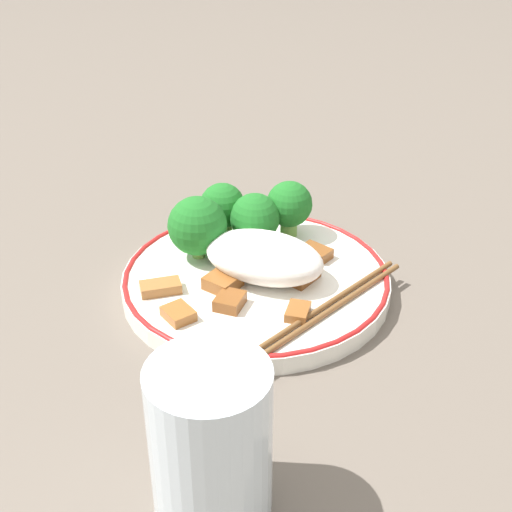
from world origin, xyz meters
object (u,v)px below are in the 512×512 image
at_px(broccoli_back_center, 255,218).
at_px(broccoli_mid_left, 197,226).
at_px(broccoli_back_left, 294,206).
at_px(plate, 256,280).
at_px(drinking_glass, 211,442).
at_px(broccoli_back_right, 222,207).
at_px(chopsticks, 318,314).

bearing_deg(broccoli_back_center, broccoli_mid_left, -131.80).
xyz_separation_m(broccoli_back_left, broccoli_back_center, (-0.03, -0.03, -0.01)).
xyz_separation_m(plate, drinking_glass, (0.07, -0.24, 0.04)).
xyz_separation_m(broccoli_back_left, broccoli_back_right, (-0.07, -0.03, -0.00)).
bearing_deg(broccoli_back_right, drinking_glass, -65.17).
height_order(broccoli_back_center, drinking_glass, drinking_glass).
bearing_deg(broccoli_back_right, plate, -42.50).
relative_size(broccoli_back_right, drinking_glass, 0.51).
relative_size(plate, broccoli_back_left, 4.30).
xyz_separation_m(broccoli_back_center, broccoli_back_right, (-0.04, 0.00, 0.00)).
bearing_deg(chopsticks, broccoli_mid_left, 161.00).
relative_size(broccoli_back_right, chopsticks, 0.26).
bearing_deg(plate, drinking_glass, -72.59).
bearing_deg(broccoli_back_right, chopsticks, -35.29).
bearing_deg(chopsticks, broccoli_back_right, 144.71).
distance_m(broccoli_back_right, drinking_glass, 0.33).
height_order(broccoli_back_left, broccoli_back_right, broccoli_back_left).
relative_size(plate, broccoli_mid_left, 4.02).
xyz_separation_m(broccoli_back_right, broccoli_mid_left, (-0.00, -0.05, 0.00)).
bearing_deg(chopsticks, drinking_glass, -90.18).
bearing_deg(broccoli_back_left, broccoli_mid_left, -132.56).
distance_m(broccoli_back_center, broccoli_mid_left, 0.06).
bearing_deg(drinking_glass, broccoli_back_left, 102.27).
distance_m(plate, broccoli_mid_left, 0.08).
relative_size(plate, broccoli_back_right, 4.49).
relative_size(plate, broccoli_back_center, 4.67).
bearing_deg(broccoli_mid_left, plate, -6.76).
relative_size(broccoli_back_center, chopsticks, 0.25).
distance_m(broccoli_back_center, drinking_glass, 0.31).
distance_m(broccoli_mid_left, chopsticks, 0.15).
bearing_deg(broccoli_back_left, broccoli_back_center, -133.64).
bearing_deg(broccoli_back_right, broccoli_mid_left, -92.84).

